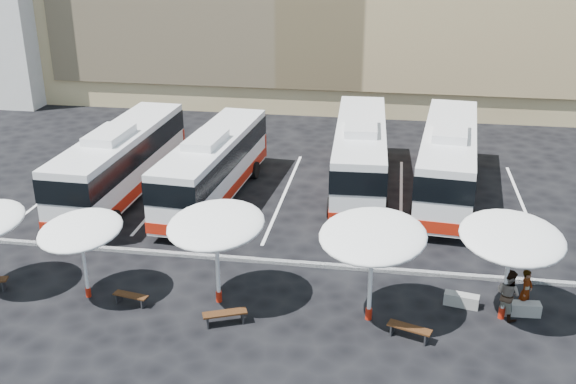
# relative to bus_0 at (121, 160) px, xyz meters

# --- Properties ---
(ground) EXTENTS (120.00, 120.00, 0.00)m
(ground) POSITION_rel_bus_0_xyz_m (8.10, -6.47, -1.94)
(ground) COLOR black
(ground) RESTS_ON ground
(curb_divider) EXTENTS (34.00, 0.25, 0.15)m
(curb_divider) POSITION_rel_bus_0_xyz_m (8.10, -5.97, -1.87)
(curb_divider) COLOR black
(curb_divider) RESTS_ON ground
(bay_lines) EXTENTS (24.15, 12.00, 0.01)m
(bay_lines) POSITION_rel_bus_0_xyz_m (8.10, 1.53, -1.94)
(bay_lines) COLOR white
(bay_lines) RESTS_ON ground
(bus_0) EXTENTS (3.07, 12.05, 3.80)m
(bus_0) POSITION_rel_bus_0_xyz_m (0.00, 0.00, 0.00)
(bus_0) COLOR white
(bus_0) RESTS_ON ground
(bus_1) EXTENTS (3.27, 11.55, 3.62)m
(bus_1) POSITION_rel_bus_0_xyz_m (4.69, 0.41, -0.09)
(bus_1) COLOR white
(bus_1) RESTS_ON ground
(bus_2) EXTENTS (3.20, 12.21, 3.84)m
(bus_2) POSITION_rel_bus_0_xyz_m (11.85, 3.10, 0.02)
(bus_2) COLOR white
(bus_2) RESTS_ON ground
(bus_3) EXTENTS (3.75, 12.50, 3.91)m
(bus_3) POSITION_rel_bus_0_xyz_m (16.32, 2.79, 0.05)
(bus_3) COLOR white
(bus_3) RESTS_ON ground
(sunshade_1) EXTENTS (4.01, 4.03, 3.25)m
(sunshade_1) POSITION_rel_bus_0_xyz_m (2.44, -9.70, 0.82)
(sunshade_1) COLOR white
(sunshade_1) RESTS_ON ground
(sunshade_2) EXTENTS (4.62, 4.64, 3.71)m
(sunshade_2) POSITION_rel_bus_0_xyz_m (7.41, -9.26, 1.21)
(sunshade_2) COLOR white
(sunshade_2) RESTS_ON ground
(sunshade_3) EXTENTS (4.54, 4.58, 3.87)m
(sunshade_3) POSITION_rel_bus_0_xyz_m (12.99, -9.57, 1.34)
(sunshade_3) COLOR white
(sunshade_3) RESTS_ON ground
(sunshade_4) EXTENTS (4.31, 4.35, 3.76)m
(sunshade_4) POSITION_rel_bus_0_xyz_m (17.68, -8.76, 1.25)
(sunshade_4) COLOR white
(sunshade_4) RESTS_ON ground
(wood_bench_1) EXTENTS (1.38, 0.60, 0.41)m
(wood_bench_1) POSITION_rel_bus_0_xyz_m (4.25, -9.97, -1.63)
(wood_bench_1) COLOR black
(wood_bench_1) RESTS_ON ground
(wood_bench_2) EXTENTS (1.59, 0.99, 0.48)m
(wood_bench_2) POSITION_rel_bus_0_xyz_m (8.01, -10.71, -1.58)
(wood_bench_2) COLOR black
(wood_bench_2) RESTS_ON ground
(wood_bench_3) EXTENTS (1.55, 0.87, 0.46)m
(wood_bench_3) POSITION_rel_bus_0_xyz_m (14.41, -10.57, -1.59)
(wood_bench_3) COLOR black
(wood_bench_3) RESTS_ON ground
(conc_bench_0) EXTENTS (1.31, 0.66, 0.47)m
(conc_bench_0) POSITION_rel_bus_0_xyz_m (16.33, -8.13, -1.71)
(conc_bench_0) COLOR gray
(conc_bench_0) RESTS_ON ground
(conc_bench_1) EXTENTS (1.32, 0.51, 0.49)m
(conc_bench_1) POSITION_rel_bus_0_xyz_m (18.43, -8.41, -1.70)
(conc_bench_1) COLOR gray
(conc_bench_1) RESTS_ON ground
(passenger_0) EXTENTS (0.67, 0.71, 1.63)m
(passenger_0) POSITION_rel_bus_0_xyz_m (18.55, -8.09, -1.12)
(passenger_0) COLOR black
(passenger_0) RESTS_ON ground
(passenger_1) EXTENTS (1.16, 1.16, 1.90)m
(passenger_1) POSITION_rel_bus_0_xyz_m (17.85, -8.69, -0.99)
(passenger_1) COLOR black
(passenger_1) RESTS_ON ground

